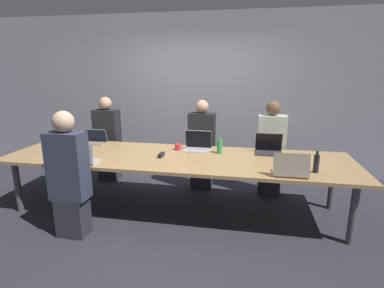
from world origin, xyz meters
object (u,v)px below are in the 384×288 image
object	(u,v)px
laptop_near_right	(291,169)
bottle_near_right	(316,163)
stapler	(161,155)
bottle_far_center	(220,147)
person_near_left	(69,177)
laptop_far_center	(198,145)
person_far_left	(108,141)
laptop_far_right	(269,148)
laptop_near_left	(83,158)
cup_near_left	(66,157)
laptop_far_left	(95,139)
cup_far_left	(78,141)
cup_far_center	(178,147)
person_far_center	(202,147)
person_far_right	(271,150)

from	to	relation	value
laptop_near_right	bottle_near_right	distance (m)	0.33
stapler	bottle_near_right	bearing A→B (deg)	-5.12
bottle_far_center	bottle_near_right	world-z (taller)	bottle_near_right
bottle_far_center	person_near_left	size ratio (longest dim) A/B	0.15
laptop_far_center	person_near_left	world-z (taller)	person_near_left
bottle_far_center	stapler	size ratio (longest dim) A/B	1.41
person_far_left	laptop_far_right	xyz separation A→B (m)	(2.58, -0.51, 0.14)
laptop_far_center	laptop_near_left	size ratio (longest dim) A/B	1.10
bottle_far_center	cup_near_left	xyz separation A→B (m)	(-1.82, -0.69, -0.04)
laptop_far_right	laptop_far_left	bearing A→B (deg)	178.99
cup_far_left	laptop_near_left	world-z (taller)	laptop_near_left
laptop_far_center	laptop_near_right	world-z (taller)	laptop_far_center
person_near_left	laptop_far_right	bearing A→B (deg)	-151.17
person_near_left	stapler	distance (m)	1.13
laptop_near_left	laptop_near_right	bearing A→B (deg)	-179.67
cup_near_left	laptop_far_left	bearing A→B (deg)	95.34
cup_far_center	bottle_far_center	bearing A→B (deg)	-5.97
cup_far_left	laptop_far_right	size ratio (longest dim) A/B	0.23
cup_near_left	stapler	distance (m)	1.17
person_far_left	cup_far_left	size ratio (longest dim) A/B	17.49
bottle_near_right	laptop_far_left	distance (m)	3.11
person_far_center	cup_far_center	size ratio (longest dim) A/B	15.02
laptop_near_right	person_far_right	bearing A→B (deg)	-84.85
laptop_far_center	cup_far_center	xyz separation A→B (m)	(-0.27, -0.05, -0.03)
cup_far_left	person_far_right	world-z (taller)	person_far_right
laptop_near_left	cup_near_left	world-z (taller)	laptop_near_left
laptop_near_right	person_far_left	size ratio (longest dim) A/B	0.26
laptop_far_center	bottle_far_center	world-z (taller)	laptop_far_center
person_near_left	laptop_near_left	bearing A→B (deg)	-87.37
person_near_left	person_far_right	bearing A→B (deg)	-144.39
bottle_far_center	person_near_left	world-z (taller)	person_near_left
laptop_near_right	person_far_right	size ratio (longest dim) A/B	0.26
person_far_left	cup_near_left	bearing A→B (deg)	-85.39
laptop_far_center	person_far_center	bearing A→B (deg)	92.45
cup_near_left	person_far_center	bearing A→B (deg)	40.37
cup_far_left	stapler	world-z (taller)	cup_far_left
laptop_far_left	person_far_left	bearing A→B (deg)	93.24
bottle_near_right	laptop_near_left	distance (m)	2.68
cup_far_center	cup_near_left	size ratio (longest dim) A/B	0.91
laptop_near_left	person_far_center	bearing A→B (deg)	-132.81
laptop_far_center	person_far_center	xyz separation A→B (m)	(-0.02, 0.48, -0.15)
bottle_far_center	bottle_near_right	size ratio (longest dim) A/B	0.88
person_far_center	person_near_left	world-z (taller)	person_near_left
person_far_center	cup_far_left	size ratio (longest dim) A/B	17.33
laptop_far_left	person_far_right	size ratio (longest dim) A/B	0.25
person_far_center	bottle_far_center	world-z (taller)	person_far_center
person_far_left	stapler	bearing A→B (deg)	-38.16
laptop_far_right	person_far_right	world-z (taller)	person_far_right
laptop_far_center	laptop_near_right	bearing A→B (deg)	-36.53
laptop_far_left	person_far_right	world-z (taller)	person_far_right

